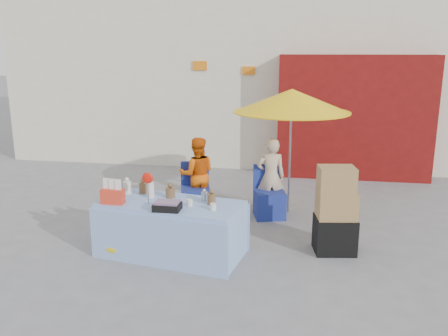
% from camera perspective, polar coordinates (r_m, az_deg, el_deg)
% --- Properties ---
extents(ground, '(80.00, 80.00, 0.00)m').
position_cam_1_polar(ground, '(6.77, -0.92, -9.47)').
color(ground, slate).
rests_on(ground, ground).
extents(backdrop, '(14.00, 8.00, 7.80)m').
position_cam_1_polar(backdrop, '(13.64, 7.25, 15.66)').
color(backdrop, silver).
rests_on(backdrop, ground).
extents(market_table, '(2.05, 1.22, 1.16)m').
position_cam_1_polar(market_table, '(6.44, -6.42, -7.17)').
color(market_table, '#96BEF0').
rests_on(market_table, ground).
extents(chair_left, '(0.58, 0.58, 0.85)m').
position_cam_1_polar(chair_left, '(8.06, -3.45, -3.64)').
color(chair_left, navy).
rests_on(chair_left, ground).
extents(chair_right, '(0.58, 0.58, 0.85)m').
position_cam_1_polar(chair_right, '(7.88, 5.46, -4.09)').
color(chair_right, navy).
rests_on(chair_right, ground).
extents(vendor_orange, '(0.72, 0.63, 1.28)m').
position_cam_1_polar(vendor_orange, '(8.08, -3.25, -0.76)').
color(vendor_orange, '#E25D0B').
rests_on(vendor_orange, ground).
extents(vendor_beige, '(0.54, 0.42, 1.30)m').
position_cam_1_polar(vendor_beige, '(7.90, 5.63, -1.06)').
color(vendor_beige, '#C7AC8D').
rests_on(vendor_beige, ground).
extents(umbrella, '(1.90, 1.90, 2.09)m').
position_cam_1_polar(umbrella, '(7.80, 8.15, 7.96)').
color(umbrella, gray).
rests_on(umbrella, ground).
extents(box_stack, '(0.60, 0.52, 1.20)m').
position_cam_1_polar(box_stack, '(6.60, 13.27, -5.32)').
color(box_stack, black).
rests_on(box_stack, ground).
extents(tarp_bundle, '(0.77, 0.69, 0.29)m').
position_cam_1_polar(tarp_bundle, '(6.66, -12.11, -8.89)').
color(tarp_bundle, gold).
rests_on(tarp_bundle, ground).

